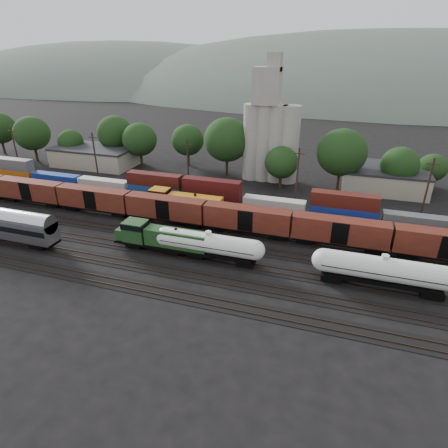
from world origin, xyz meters
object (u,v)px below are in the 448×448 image
(green_locomotive, at_px, (159,237))
(grain_silo, at_px, (270,134))
(tank_car_a, at_px, (208,244))
(orange_locomotive, at_px, (181,202))

(green_locomotive, bearing_deg, grain_silo, 77.70)
(green_locomotive, relative_size, tank_car_a, 0.97)
(tank_car_a, height_order, orange_locomotive, tank_car_a)
(orange_locomotive, bearing_deg, grain_silo, 65.48)
(orange_locomotive, bearing_deg, tank_car_a, -53.20)
(green_locomotive, relative_size, grain_silo, 0.58)
(green_locomotive, height_order, tank_car_a, tank_car_a)
(tank_car_a, bearing_deg, grain_silo, 89.11)
(tank_car_a, height_order, grain_silo, grain_silo)
(green_locomotive, height_order, orange_locomotive, green_locomotive)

